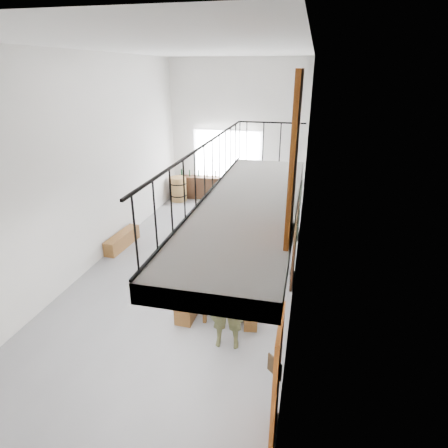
% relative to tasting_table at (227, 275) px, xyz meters
% --- Properties ---
extents(floor, '(12.00, 12.00, 0.00)m').
position_rel_tasting_table_xyz_m(floor, '(-1.26, 1.58, -0.71)').
color(floor, slate).
rests_on(floor, ground).
extents(room_walls, '(12.00, 12.00, 12.00)m').
position_rel_tasting_table_xyz_m(room_walls, '(-1.26, 1.58, 2.85)').
color(room_walls, white).
rests_on(room_walls, ground).
extents(gateway_portal, '(2.80, 0.08, 2.80)m').
position_rel_tasting_table_xyz_m(gateway_portal, '(-1.66, 7.52, 0.69)').
color(gateway_portal, white).
rests_on(gateway_portal, ground).
extents(right_wall_decor, '(0.07, 8.28, 5.07)m').
position_rel_tasting_table_xyz_m(right_wall_decor, '(1.44, -0.29, 1.04)').
color(right_wall_decor, '#A34012').
rests_on(right_wall_decor, ground).
extents(balcony, '(1.52, 5.62, 4.00)m').
position_rel_tasting_table_xyz_m(balcony, '(0.72, -1.55, 2.26)').
color(balcony, silver).
rests_on(balcony, ground).
extents(tasting_table, '(0.99, 2.10, 0.79)m').
position_rel_tasting_table_xyz_m(tasting_table, '(0.00, 0.00, 0.00)').
color(tasting_table, brown).
rests_on(tasting_table, ground).
extents(bench_inner, '(0.42, 2.27, 0.52)m').
position_rel_tasting_table_xyz_m(bench_inner, '(-0.68, -0.03, -0.45)').
color(bench_inner, brown).
rests_on(bench_inner, ground).
extents(bench_wall, '(0.60, 2.15, 0.49)m').
position_rel_tasting_table_xyz_m(bench_wall, '(0.57, 0.04, -0.46)').
color(bench_wall, brown).
rests_on(bench_wall, ground).
extents(tableware, '(0.66, 1.42, 0.35)m').
position_rel_tasting_table_xyz_m(tableware, '(-0.00, -0.07, 0.22)').
color(tableware, black).
rests_on(tableware, tasting_table).
extents(side_bench, '(0.44, 1.58, 0.44)m').
position_rel_tasting_table_xyz_m(side_bench, '(-3.76, 2.12, -0.49)').
color(side_bench, brown).
rests_on(side_bench, ground).
extents(oak_barrel, '(0.68, 0.68, 1.00)m').
position_rel_tasting_table_xyz_m(oak_barrel, '(-3.53, 6.65, -0.21)').
color(oak_barrel, brown).
rests_on(oak_barrel, ground).
extents(serving_counter, '(1.79, 0.65, 0.92)m').
position_rel_tasting_table_xyz_m(serving_counter, '(-2.82, 7.23, -0.25)').
color(serving_counter, '#372113').
rests_on(serving_counter, ground).
extents(counter_bottles, '(1.50, 0.21, 0.28)m').
position_rel_tasting_table_xyz_m(counter_bottles, '(-2.82, 7.23, 0.36)').
color(counter_bottles, black).
rests_on(counter_bottles, serving_counter).
extents(guest_left_a, '(0.54, 0.70, 1.25)m').
position_rel_tasting_table_xyz_m(guest_left_a, '(-0.75, -0.69, -0.08)').
color(guest_left_a, white).
rests_on(guest_left_a, ground).
extents(guest_left_b, '(0.32, 0.48, 1.28)m').
position_rel_tasting_table_xyz_m(guest_left_b, '(-0.79, -0.20, -0.06)').
color(guest_left_b, teal).
rests_on(guest_left_b, ground).
extents(guest_left_c, '(0.61, 0.68, 1.18)m').
position_rel_tasting_table_xyz_m(guest_left_c, '(-0.72, 0.42, -0.12)').
color(guest_left_c, white).
rests_on(guest_left_c, ground).
extents(guest_left_d, '(0.63, 0.82, 1.12)m').
position_rel_tasting_table_xyz_m(guest_left_d, '(-0.82, 0.82, -0.15)').
color(guest_left_d, teal).
rests_on(guest_left_d, ground).
extents(guest_right_a, '(0.43, 0.76, 1.22)m').
position_rel_tasting_table_xyz_m(guest_right_a, '(0.62, -0.55, -0.10)').
color(guest_right_a, red).
rests_on(guest_right_a, ground).
extents(guest_right_b, '(0.45, 1.05, 1.09)m').
position_rel_tasting_table_xyz_m(guest_right_b, '(0.58, 0.02, -0.16)').
color(guest_right_b, black).
rests_on(guest_right_b, ground).
extents(guest_right_c, '(0.32, 0.50, 1.01)m').
position_rel_tasting_table_xyz_m(guest_right_c, '(0.52, 0.73, -0.20)').
color(guest_right_c, white).
rests_on(guest_right_c, ground).
extents(host_standing, '(0.75, 0.54, 1.92)m').
position_rel_tasting_table_xyz_m(host_standing, '(0.35, -1.47, 0.25)').
color(host_standing, '#50522E').
rests_on(host_standing, ground).
extents(potted_plant, '(0.46, 0.41, 0.44)m').
position_rel_tasting_table_xyz_m(potted_plant, '(1.19, 1.93, -0.49)').
color(potted_plant, '#205122').
rests_on(potted_plant, ground).
extents(bicycle_near, '(1.81, 1.07, 0.90)m').
position_rel_tasting_table_xyz_m(bicycle_near, '(-1.32, 6.91, -0.26)').
color(bicycle_near, black).
rests_on(bicycle_near, ground).
extents(bicycle_far, '(1.55, 0.70, 0.90)m').
position_rel_tasting_table_xyz_m(bicycle_far, '(-0.77, 6.90, -0.26)').
color(bicycle_far, black).
rests_on(bicycle_far, ground).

